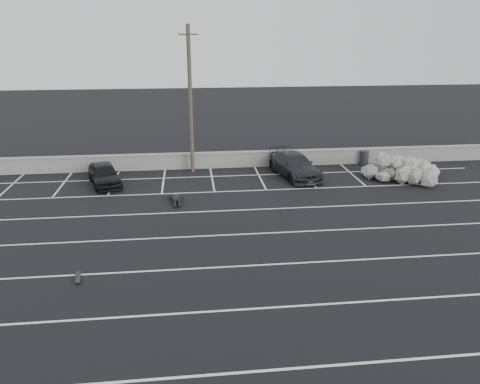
{
  "coord_description": "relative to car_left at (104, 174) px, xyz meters",
  "views": [
    {
      "loc": [
        -0.38,
        -16.28,
        8.79
      ],
      "look_at": [
        2.12,
        5.97,
        1.0
      ],
      "focal_mm": 35.0,
      "sensor_mm": 36.0,
      "label": 1
    }
  ],
  "objects": [
    {
      "name": "riprap_pile",
      "position": [
        18.29,
        -0.99,
        -0.2
      ],
      "size": [
        4.92,
        3.85,
        1.16
      ],
      "color": "#A9A69E",
      "rests_on": "ground"
    },
    {
      "name": "skateboard",
      "position": [
        0.78,
        -11.44,
        -0.59
      ],
      "size": [
        0.32,
        0.76,
        0.09
      ],
      "rotation": [
        0.0,
        0.0,
        0.19
      ],
      "color": "black",
      "rests_on": "ground"
    },
    {
      "name": "ground",
      "position": [
        5.44,
        -11.1,
        -0.66
      ],
      "size": [
        120.0,
        120.0,
        0.0
      ],
      "primitive_type": "plane",
      "color": "black",
      "rests_on": "ground"
    },
    {
      "name": "stall_lines",
      "position": [
        5.36,
        -6.7,
        -0.66
      ],
      "size": [
        36.0,
        20.05,
        0.01
      ],
      "color": "silver",
      "rests_on": "ground"
    },
    {
      "name": "person",
      "position": [
        4.29,
        -3.32,
        -0.43
      ],
      "size": [
        1.2,
        2.43,
        0.46
      ],
      "primitive_type": null,
      "rotation": [
        0.0,
        0.0,
        0.07
      ],
      "color": "black",
      "rests_on": "ground"
    },
    {
      "name": "utility_pole",
      "position": [
        5.27,
        2.1,
        3.96
      ],
      "size": [
        1.22,
        0.24,
        9.13
      ],
      "color": "#4C4238",
      "rests_on": "ground"
    },
    {
      "name": "trash_bin",
      "position": [
        17.02,
        2.5,
        -0.18
      ],
      "size": [
        0.77,
        0.77,
        0.96
      ],
      "rotation": [
        0.0,
        0.0,
        -0.26
      ],
      "color": "#27272A",
      "rests_on": "ground"
    },
    {
      "name": "car_right",
      "position": [
        11.66,
        0.41,
        0.05
      ],
      "size": [
        3.0,
        5.24,
        1.43
      ],
      "primitive_type": "imported",
      "rotation": [
        0.0,
        0.0,
        0.21
      ],
      "color": "black",
      "rests_on": "ground"
    },
    {
      "name": "car_left",
      "position": [
        0.0,
        0.0,
        0.0
      ],
      "size": [
        2.7,
        4.17,
        1.32
      ],
      "primitive_type": "imported",
      "rotation": [
        0.0,
        0.0,
        0.32
      ],
      "color": "black",
      "rests_on": "ground"
    },
    {
      "name": "seawall",
      "position": [
        5.44,
        2.9,
        -0.11
      ],
      "size": [
        50.0,
        0.45,
        1.06
      ],
      "color": "gray",
      "rests_on": "ground"
    }
  ]
}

